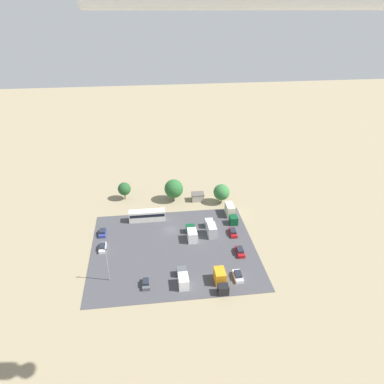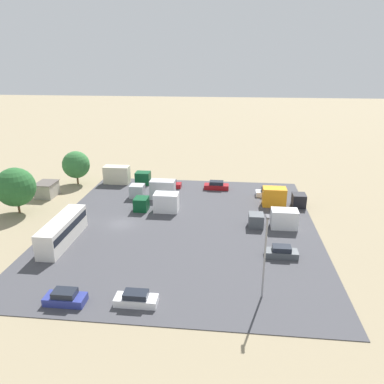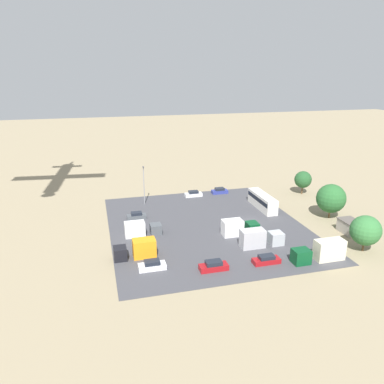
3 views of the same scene
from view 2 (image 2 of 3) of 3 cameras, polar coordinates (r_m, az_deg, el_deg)
name	(u,v)px [view 2 (image 2 of 3)]	position (r m, az deg, el deg)	size (l,w,h in m)	color
ground_plane	(122,224)	(58.13, -10.69, -4.81)	(400.00, 400.00, 0.00)	gray
parking_lot_surface	(184,227)	(56.21, -1.30, -5.28)	(44.56, 39.15, 0.08)	#424247
shed_building	(47,189)	(72.83, -21.24, 0.37)	(4.21, 3.28, 2.65)	#9E998E
bus	(63,230)	(53.79, -19.13, -5.46)	(10.95, 2.62, 3.38)	silver
parked_car_0	(281,252)	(49.11, 13.47, -8.92)	(1.78, 4.10, 1.48)	#4C5156
parked_car_1	(169,184)	(72.91, -3.47, 1.19)	(1.82, 4.63, 1.43)	maroon
parked_car_2	(216,186)	(71.84, 3.75, 0.96)	(1.88, 4.67, 1.58)	maroon
parked_car_3	(65,298)	(41.79, -18.77, -15.02)	(1.89, 4.18, 1.48)	navy
parked_car_4	(268,193)	(69.50, 11.50, -0.09)	(1.91, 4.44, 1.52)	silver
parked_car_5	(136,299)	(40.00, -8.52, -15.83)	(1.77, 4.39, 1.43)	silver
parked_truck_0	(281,198)	(65.09, 13.42, -0.85)	(2.47, 7.16, 3.16)	black
parked_truck_1	(276,219)	(56.76, 12.70, -4.06)	(2.38, 7.09, 2.81)	#4C5156
parked_truck_2	(159,203)	(61.46, -5.02, -1.65)	(2.56, 7.25, 3.07)	#0C4723
parked_truck_3	(124,176)	(75.98, -10.29, 2.47)	(2.32, 9.24, 3.49)	#0C4723
parked_truck_4	(155,190)	(67.14, -5.59, 0.33)	(2.35, 8.09, 3.34)	#ADB2B7
tree_near_shed	(15,187)	(65.81, -25.31, 0.68)	(6.25, 6.25, 7.58)	brown
tree_apron_mid	(76,165)	(77.42, -17.26, 4.00)	(5.34, 5.34, 6.67)	brown
light_pole_lot_centre	(265,254)	(38.95, 11.04, -9.27)	(0.90, 0.28, 9.27)	gray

